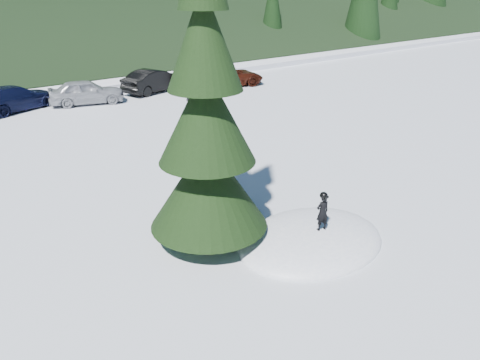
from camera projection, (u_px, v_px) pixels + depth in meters
ground at (311, 242)px, 13.14m from camera, size 200.00×200.00×0.00m
snow_mound at (311, 242)px, 13.14m from camera, size 4.48×3.52×0.96m
spruce_tall at (207, 128)px, 11.86m from camera, size 3.20×3.20×8.60m
spruce_short at (208, 151)px, 13.91m from camera, size 2.20×2.20×5.37m
child_skier at (322, 212)px, 12.60m from camera, size 0.43×0.33×1.05m
adult_0 at (215, 120)px, 22.04m from camera, size 0.89×0.79×1.55m
adult_1 at (191, 98)px, 25.74m from camera, size 1.10×0.94×1.77m
car_3 at (14, 98)px, 26.46m from camera, size 5.30×3.62×1.42m
car_4 at (86, 92)px, 27.87m from camera, size 4.64×2.95×1.47m
car_5 at (155, 81)px, 30.99m from camera, size 4.87×2.74×1.52m
car_6 at (229, 76)px, 32.98m from camera, size 5.29×3.60×1.35m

